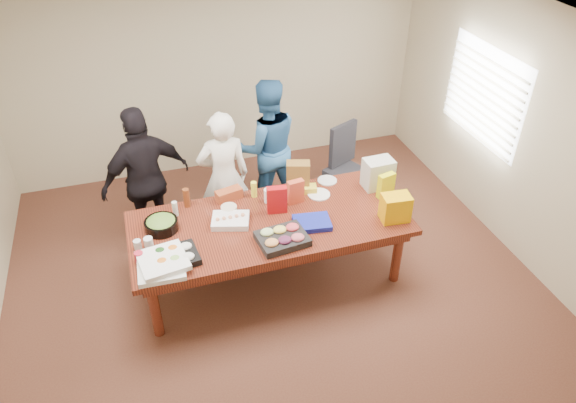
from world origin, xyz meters
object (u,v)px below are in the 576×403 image
object	(u,v)px
conference_table	(270,249)
sheet_cake	(231,221)
office_chair	(347,170)
salad_bowl	(161,225)
person_center	(224,177)
person_right	(267,147)

from	to	relation	value
conference_table	sheet_cake	world-z (taller)	sheet_cake
office_chair	salad_bowl	size ratio (longest dim) A/B	3.04
conference_table	salad_bowl	distance (m)	1.15
office_chair	person_center	size ratio (longest dim) A/B	0.63
person_right	office_chair	bearing A→B (deg)	165.34
office_chair	person_right	bearing A→B (deg)	140.15
office_chair	sheet_cake	size ratio (longest dim) A/B	2.73
conference_table	sheet_cake	distance (m)	0.57
conference_table	office_chair	distance (m)	1.65
conference_table	person_center	bearing A→B (deg)	108.11
office_chair	sheet_cake	bearing A→B (deg)	-175.12
conference_table	person_right	bearing A→B (deg)	75.62
person_center	sheet_cake	size ratio (longest dim) A/B	4.35
person_right	sheet_cake	size ratio (longest dim) A/B	4.65
office_chair	sheet_cake	world-z (taller)	office_chair
office_chair	person_center	bearing A→B (deg)	161.07
conference_table	salad_bowl	size ratio (longest dim) A/B	8.53
person_center	sheet_cake	world-z (taller)	person_center
person_center	sheet_cake	distance (m)	0.79
salad_bowl	person_right	bearing A→B (deg)	38.46
person_center	person_right	xyz separation A→B (m)	(0.61, 0.42, 0.06)
conference_table	office_chair	world-z (taller)	office_chair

